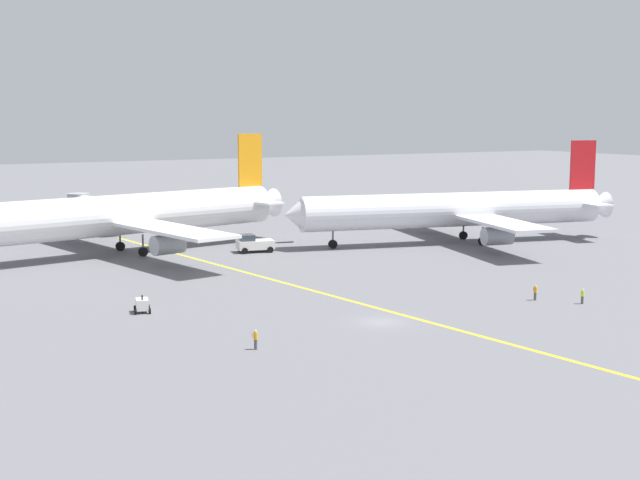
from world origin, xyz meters
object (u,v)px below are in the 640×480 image
(ground_crew_marshaller_foreground, at_px, (256,339))
(ground_crew_ramp_agent_by_cones, at_px, (535,292))
(airliner_being_pushed, at_px, (456,210))
(ground_crew_wing_walker_right, at_px, (582,296))
(jet_bridge, at_px, (94,206))
(airliner_at_gate_left, at_px, (110,216))
(gse_gpu_cart_small, at_px, (142,305))
(pushback_tug, at_px, (254,244))

(ground_crew_marshaller_foreground, bearing_deg, ground_crew_ramp_agent_by_cones, 6.05)
(ground_crew_ramp_agent_by_cones, bearing_deg, ground_crew_marshaller_foreground, -173.95)
(airliner_being_pushed, height_order, ground_crew_wing_walker_right, airliner_being_pushed)
(ground_crew_wing_walker_right, height_order, jet_bridge, jet_bridge)
(airliner_at_gate_left, bearing_deg, ground_crew_ramp_agent_by_cones, -58.49)
(gse_gpu_cart_small, relative_size, jet_bridge, 0.15)
(airliner_at_gate_left, height_order, ground_crew_ramp_agent_by_cones, airliner_at_gate_left)
(airliner_at_gate_left, bearing_deg, gse_gpu_cart_small, -100.95)
(ground_crew_marshaller_foreground, distance_m, ground_crew_ramp_agent_by_cones, 34.97)
(ground_crew_wing_walker_right, bearing_deg, ground_crew_marshaller_foreground, 179.84)
(airliner_being_pushed, relative_size, ground_crew_marshaller_foreground, 31.13)
(ground_crew_ramp_agent_by_cones, height_order, jet_bridge, jet_bridge)
(airliner_being_pushed, relative_size, ground_crew_wing_walker_right, 33.08)
(ground_crew_wing_walker_right, distance_m, ground_crew_marshaller_foreground, 37.87)
(airliner_being_pushed, relative_size, ground_crew_ramp_agent_by_cones, 31.88)
(airliner_at_gate_left, height_order, pushback_tug, airliner_at_gate_left)
(airliner_being_pushed, xyz_separation_m, jet_bridge, (-45.62, 40.97, -0.76))
(ground_crew_wing_walker_right, bearing_deg, pushback_tug, 107.76)
(airliner_being_pushed, bearing_deg, jet_bridge, 138.07)
(ground_crew_wing_walker_right, height_order, ground_crew_ramp_agent_by_cones, ground_crew_ramp_agent_by_cones)
(ground_crew_ramp_agent_by_cones, distance_m, jet_bridge, 83.71)
(gse_gpu_cart_small, height_order, jet_bridge, jet_bridge)
(gse_gpu_cart_small, relative_size, ground_crew_wing_walker_right, 1.50)
(gse_gpu_cart_small, height_order, ground_crew_ramp_agent_by_cones, gse_gpu_cart_small)
(airliner_being_pushed, xyz_separation_m, pushback_tug, (-31.24, 6.91, -3.90))
(ground_crew_wing_walker_right, relative_size, ground_crew_ramp_agent_by_cones, 0.96)
(pushback_tug, relative_size, jet_bridge, 0.51)
(ground_crew_marshaller_foreground, height_order, jet_bridge, jet_bridge)
(airliner_being_pushed, bearing_deg, ground_crew_wing_walker_right, -110.35)
(airliner_being_pushed, distance_m, jet_bridge, 61.32)
(ground_crew_wing_walker_right, bearing_deg, airliner_being_pushed, 69.65)
(airliner_being_pushed, bearing_deg, pushback_tug, 167.53)
(jet_bridge, bearing_deg, airliner_at_gate_left, -99.92)
(airliner_at_gate_left, relative_size, ground_crew_ramp_agent_by_cones, 34.65)
(pushback_tug, bearing_deg, ground_crew_wing_walker_right, -72.24)
(ground_crew_ramp_agent_by_cones, bearing_deg, airliner_being_pushed, 63.96)
(airliner_at_gate_left, relative_size, jet_bridge, 3.52)
(airliner_being_pushed, bearing_deg, airliner_at_gate_left, 164.92)
(pushback_tug, height_order, ground_crew_marshaller_foreground, pushback_tug)
(airliner_at_gate_left, height_order, gse_gpu_cart_small, airliner_at_gate_left)
(gse_gpu_cart_small, distance_m, ground_crew_ramp_agent_by_cones, 41.60)
(ground_crew_marshaller_foreground, xyz_separation_m, jet_bridge, (7.82, 82.86, 3.48))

